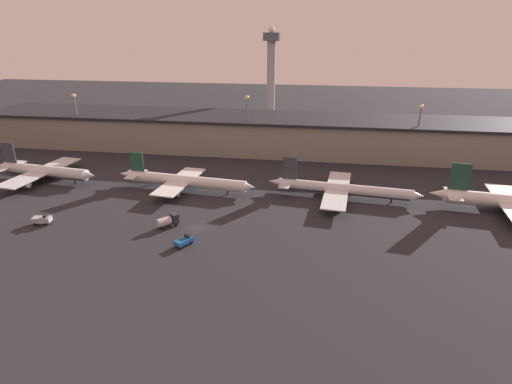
% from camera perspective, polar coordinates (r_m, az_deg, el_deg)
% --- Properties ---
extents(ground, '(600.00, 600.00, 0.00)m').
position_cam_1_polar(ground, '(109.76, -8.37, -5.09)').
color(ground, '#26262B').
extents(terminal_building, '(235.60, 29.93, 15.01)m').
position_cam_1_polar(terminal_building, '(177.57, -1.39, 8.47)').
color(terminal_building, gray).
rests_on(terminal_building, ground).
extents(airplane_0, '(41.54, 33.54, 12.90)m').
position_cam_1_polar(airplane_0, '(159.58, -28.05, 2.64)').
color(airplane_0, silver).
rests_on(airplane_0, ground).
extents(airplane_1, '(48.86, 27.66, 11.67)m').
position_cam_1_polar(airplane_1, '(134.62, -10.23, 1.56)').
color(airplane_1, white).
rests_on(airplane_1, ground).
extents(airplane_2, '(48.45, 33.47, 12.18)m').
position_cam_1_polar(airplane_2, '(129.27, 12.16, 0.41)').
color(airplane_2, silver).
rests_on(airplane_2, ground).
extents(service_vehicle_0, '(4.31, 5.32, 2.53)m').
position_cam_1_polar(service_vehicle_0, '(101.49, -10.23, -6.89)').
color(service_vehicle_0, '#195199').
rests_on(service_vehicle_0, ground).
extents(service_vehicle_1, '(5.11, 3.08, 2.93)m').
position_cam_1_polar(service_vehicle_1, '(124.80, -28.24, -3.49)').
color(service_vehicle_1, '#9EA3A8').
rests_on(service_vehicle_1, ground).
extents(service_vehicle_2, '(5.70, 5.87, 3.38)m').
position_cam_1_polar(service_vehicle_2, '(111.03, -12.48, -4.01)').
color(service_vehicle_2, '#282D38').
rests_on(service_vehicle_2, ground).
extents(lamp_post_0, '(1.80, 1.80, 24.14)m').
position_cam_1_polar(lamp_post_0, '(194.10, -24.24, 10.13)').
color(lamp_post_0, slate).
rests_on(lamp_post_0, ground).
extents(lamp_post_1, '(1.80, 1.80, 25.22)m').
position_cam_1_polar(lamp_post_1, '(166.22, -1.26, 10.51)').
color(lamp_post_1, slate).
rests_on(lamp_post_1, ground).
extents(lamp_post_2, '(1.80, 1.80, 23.40)m').
position_cam_1_polar(lamp_post_2, '(168.63, 22.18, 8.70)').
color(lamp_post_2, slate).
rests_on(lamp_post_2, ground).
extents(control_tower, '(9.00, 9.00, 50.94)m').
position_cam_1_polar(control_tower, '(220.37, 2.18, 16.90)').
color(control_tower, '#99999E').
rests_on(control_tower, ground).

